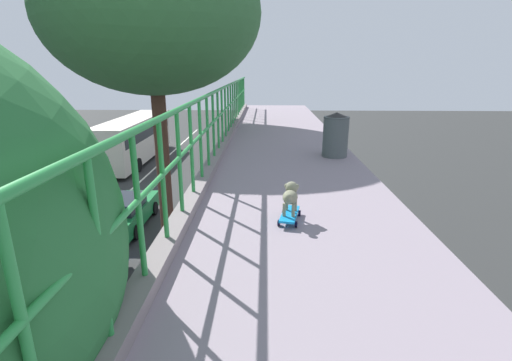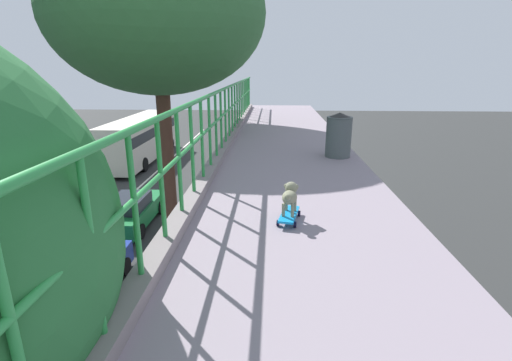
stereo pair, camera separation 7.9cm
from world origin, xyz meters
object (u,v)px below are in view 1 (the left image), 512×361
at_px(toy_skateboard, 290,215).
at_px(litter_bin, 336,134).
at_px(car_silver_sixth, 20,233).
at_px(city_bus, 135,137).
at_px(car_blue_fifth, 76,277).
at_px(car_green_seventh, 127,212).
at_px(small_dog, 291,195).

bearing_deg(toy_skateboard, litter_bin, 71.69).
relative_size(car_silver_sixth, city_bus, 0.40).
xyz_separation_m(car_blue_fifth, city_bus, (-4.05, 17.57, 1.14)).
relative_size(car_green_seventh, city_bus, 0.40).
xyz_separation_m(car_silver_sixth, toy_skateboard, (9.94, -9.41, 4.71)).
distance_m(car_blue_fifth, car_silver_sixth, 5.04).
height_order(car_blue_fifth, small_dog, small_dog).
bearing_deg(car_green_seventh, car_silver_sixth, -148.23).
bearing_deg(car_blue_fifth, litter_bin, -23.17).
relative_size(car_blue_fifth, car_silver_sixth, 0.86).
height_order(car_green_seventh, city_bus, city_bus).
bearing_deg(car_green_seventh, car_blue_fifth, -86.01).
bearing_deg(car_silver_sixth, small_dog, -43.34).
relative_size(small_dog, litter_bin, 0.44).
xyz_separation_m(car_green_seventh, litter_bin, (7.49, -8.44, 5.01)).
xyz_separation_m(car_blue_fifth, car_silver_sixth, (-3.86, 3.24, -0.06)).
xyz_separation_m(city_bus, litter_bin, (11.17, -20.62, 3.86)).
height_order(car_blue_fifth, city_bus, city_bus).
distance_m(car_green_seventh, small_dog, 14.10).
relative_size(car_blue_fifth, toy_skateboard, 7.47).
xyz_separation_m(car_green_seventh, toy_skateboard, (6.46, -11.57, 4.66)).
height_order(city_bus, toy_skateboard, toy_skateboard).
xyz_separation_m(car_blue_fifth, small_dog, (6.09, -6.15, 4.87)).
relative_size(toy_skateboard, litter_bin, 0.62).
bearing_deg(small_dog, car_silver_sixth, 136.66).
bearing_deg(car_silver_sixth, car_green_seventh, 31.77).
distance_m(car_blue_fifth, car_green_seventh, 5.41).
height_order(car_green_seventh, toy_skateboard, toy_skateboard).
distance_m(car_green_seventh, toy_skateboard, 14.04).
distance_m(car_blue_fifth, city_bus, 18.07).
height_order(toy_skateboard, litter_bin, litter_bin).
relative_size(car_green_seventh, small_dog, 12.43).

